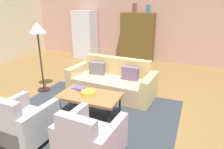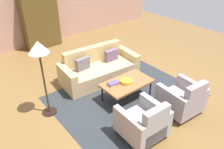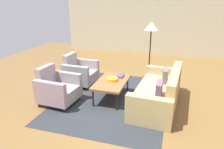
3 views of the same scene
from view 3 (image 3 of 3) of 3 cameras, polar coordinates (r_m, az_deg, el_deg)
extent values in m
plane|color=brown|center=(5.09, 4.97, -7.62)|extent=(11.94, 11.94, 0.00)
cube|color=beige|center=(9.49, 11.89, 13.78)|extent=(0.12, 8.20, 2.80)
cube|color=#282D32|center=(5.28, 0.42, -6.42)|extent=(3.40, 2.60, 0.01)
cube|color=tan|center=(5.02, 12.03, -5.74)|extent=(1.80, 1.02, 0.42)
cube|color=tan|center=(4.90, 16.37, -3.97)|extent=(1.75, 0.30, 0.86)
cube|color=tan|center=(4.13, 9.86, -9.94)|extent=(0.24, 0.91, 0.62)
cube|color=tan|center=(5.86, 13.69, -1.01)|extent=(0.24, 0.91, 0.62)
cube|color=#614A60|center=(4.45, 12.66, -3.99)|extent=(0.40, 0.12, 0.32)
cube|color=#5D565B|center=(5.28, 14.21, -0.26)|extent=(0.41, 0.15, 0.32)
cylinder|color=black|center=(5.61, 4.24, -2.59)|extent=(0.04, 0.04, 0.41)
cylinder|color=black|center=(4.68, 1.27, -7.35)|extent=(0.04, 0.04, 0.41)
cylinder|color=black|center=(5.75, -1.21, -1.97)|extent=(0.04, 0.04, 0.41)
cylinder|color=black|center=(4.85, -5.16, -6.43)|extent=(0.04, 0.04, 0.41)
cube|color=brown|center=(5.12, -0.10, -2.05)|extent=(1.20, 0.70, 0.05)
cylinder|color=#2B2718|center=(6.30, -4.10, -1.51)|extent=(0.05, 0.05, 0.10)
cylinder|color=#2D2320|center=(5.74, -6.78, -3.85)|extent=(0.05, 0.05, 0.10)
cylinder|color=#3C2D1B|center=(6.59, -9.54, -0.78)|extent=(0.05, 0.05, 0.10)
cylinder|color=#381A12|center=(6.05, -12.60, -2.92)|extent=(0.05, 0.05, 0.10)
cube|color=gray|center=(6.09, -8.35, -0.46)|extent=(0.59, 0.82, 0.30)
cube|color=gray|center=(6.16, -11.19, 1.99)|extent=(0.57, 0.16, 0.78)
cube|color=gray|center=(6.33, -7.01, 1.65)|extent=(0.15, 0.80, 0.56)
cube|color=gray|center=(5.76, -9.96, -0.36)|extent=(0.15, 0.80, 0.56)
cylinder|color=#3A1A12|center=(5.29, -8.72, -6.10)|extent=(0.05, 0.05, 0.10)
cylinder|color=#35191C|center=(4.78, -12.78, -9.37)|extent=(0.05, 0.05, 0.10)
cylinder|color=#3C1E1D|center=(5.63, -14.78, -4.87)|extent=(0.05, 0.05, 0.10)
cylinder|color=#3A2420|center=(5.16, -19.15, -7.73)|extent=(0.05, 0.05, 0.10)
cube|color=gray|center=(5.11, -14.05, -4.93)|extent=(0.62, 0.84, 0.30)
cube|color=gray|center=(5.21, -17.25, -1.91)|extent=(0.57, 0.18, 0.78)
cube|color=gray|center=(5.32, -12.10, -2.26)|extent=(0.18, 0.81, 0.56)
cube|color=gray|center=(4.82, -16.46, -5.07)|extent=(0.18, 0.81, 0.56)
cylinder|color=orange|center=(5.12, 0.00, -1.30)|extent=(0.28, 0.28, 0.07)
cube|color=beige|center=(5.36, 2.18, -0.59)|extent=(0.24, 0.15, 0.03)
cube|color=#50426E|center=(5.35, 2.19, -0.30)|extent=(0.27, 0.18, 0.03)
cylinder|color=black|center=(6.71, 9.80, -0.72)|extent=(0.32, 0.32, 0.03)
cylinder|color=#34281D|center=(6.49, 10.18, 5.40)|extent=(0.04, 0.04, 1.45)
cone|color=silver|center=(6.34, 10.65, 12.81)|extent=(0.40, 0.40, 0.24)
camera|label=1|loc=(5.44, -44.26, 12.96)|focal=33.58mm
camera|label=2|loc=(9.02, -16.08, 25.65)|focal=36.42mm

